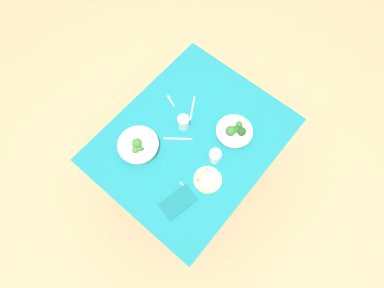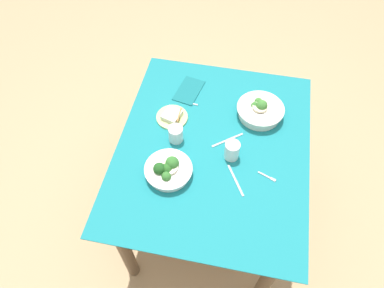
{
  "view_description": "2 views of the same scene",
  "coord_description": "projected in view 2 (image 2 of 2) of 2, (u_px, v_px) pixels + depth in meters",
  "views": [
    {
      "loc": [
        0.64,
        0.54,
        2.68
      ],
      "look_at": [
        0.03,
        0.03,
        0.79
      ],
      "focal_mm": 30.19,
      "sensor_mm": 36.0,
      "label": 1
    },
    {
      "loc": [
        -1.07,
        -0.1,
        2.29
      ],
      "look_at": [
        -0.02,
        0.11,
        0.79
      ],
      "focal_mm": 33.52,
      "sensor_mm": 36.0,
      "label": 2
    }
  ],
  "objects": [
    {
      "name": "dining_table",
      "position": [
        212.0,
        160.0,
        1.96
      ],
      "size": [
        1.2,
        0.98,
        0.77
      ],
      "color": "#197A84",
      "rests_on": "ground_plane"
    },
    {
      "name": "ground_plane",
      "position": [
        208.0,
        211.0,
        2.48
      ],
      "size": [
        6.0,
        6.0,
        0.0
      ],
      "primitive_type": "plane",
      "color": "tan"
    },
    {
      "name": "broccoli_bowl_near",
      "position": [
        260.0,
        111.0,
        1.95
      ],
      "size": [
        0.26,
        0.26,
        0.11
      ],
      "color": "silver",
      "rests_on": "dining_table"
    },
    {
      "name": "bread_side_plate",
      "position": [
        172.0,
        116.0,
        1.96
      ],
      "size": [
        0.17,
        0.17,
        0.04
      ],
      "color": "#B7D684",
      "rests_on": "dining_table"
    },
    {
      "name": "napkin_folded_upper",
      "position": [
        189.0,
        91.0,
        2.08
      ],
      "size": [
        0.23,
        0.16,
        0.01
      ],
      "primitive_type": "cube",
      "rotation": [
        0.0,
        0.0,
        -0.2
      ],
      "color": "#156870",
      "rests_on": "dining_table"
    },
    {
      "name": "water_glass_side",
      "position": [
        176.0,
        134.0,
        1.85
      ],
      "size": [
        0.08,
        0.08,
        0.09
      ],
      "primitive_type": "cylinder",
      "color": "silver",
      "rests_on": "dining_table"
    },
    {
      "name": "fork_by_near_bowl",
      "position": [
        188.0,
        103.0,
        2.03
      ],
      "size": [
        0.02,
        0.1,
        0.0
      ],
      "rotation": [
        0.0,
        0.0,
        1.48
      ],
      "color": "#B7B7BC",
      "rests_on": "dining_table"
    },
    {
      "name": "table_knife_left",
      "position": [
        227.0,
        140.0,
        1.88
      ],
      "size": [
        0.12,
        0.15,
        0.0
      ],
      "primitive_type": "cube",
      "rotation": [
        0.0,
        0.0,
        5.38
      ],
      "color": "#B7B7BC",
      "rests_on": "dining_table"
    },
    {
      "name": "broccoli_bowl_far",
      "position": [
        168.0,
        170.0,
        1.73
      ],
      "size": [
        0.23,
        0.23,
        0.1
      ],
      "color": "white",
      "rests_on": "dining_table"
    },
    {
      "name": "table_knife_right",
      "position": [
        236.0,
        180.0,
        1.74
      ],
      "size": [
        0.16,
        0.1,
        0.0
      ],
      "primitive_type": "cube",
      "rotation": [
        0.0,
        0.0,
        3.67
      ],
      "color": "#B7B7BC",
      "rests_on": "dining_table"
    },
    {
      "name": "fork_by_far_bowl",
      "position": [
        268.0,
        177.0,
        1.75
      ],
      "size": [
        0.04,
        0.09,
        0.0
      ],
      "rotation": [
        0.0,
        0.0,
        4.34
      ],
      "color": "#B7B7BC",
      "rests_on": "dining_table"
    },
    {
      "name": "water_glass_center",
      "position": [
        232.0,
        150.0,
        1.78
      ],
      "size": [
        0.08,
        0.08,
        0.1
      ],
      "primitive_type": "cylinder",
      "color": "silver",
      "rests_on": "dining_table"
    }
  ]
}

